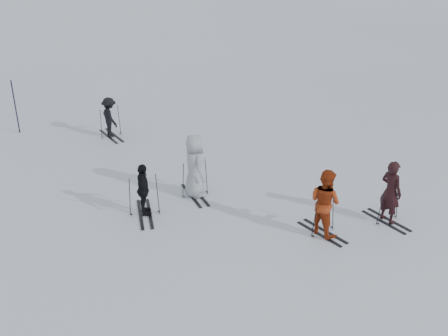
# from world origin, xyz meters

# --- Properties ---
(ground) EXTENTS (120.00, 120.00, 0.00)m
(ground) POSITION_xyz_m (0.00, 0.00, 0.00)
(ground) COLOR silver
(ground) RESTS_ON ground
(skier_near_dark) EXTENTS (0.48, 0.70, 1.84)m
(skier_near_dark) POSITION_xyz_m (3.17, -2.58, 0.92)
(skier_near_dark) COLOR black
(skier_near_dark) RESTS_ON ground
(skier_red) EXTENTS (0.81, 0.99, 1.88)m
(skier_red) POSITION_xyz_m (1.23, -2.09, 0.94)
(skier_red) COLOR #983211
(skier_red) RESTS_ON ground
(skier_grey) EXTENTS (0.76, 1.04, 1.96)m
(skier_grey) POSITION_xyz_m (-0.67, 1.59, 0.98)
(skier_grey) COLOR #A3A8AC
(skier_grey) RESTS_ON ground
(skier_uphill_left) EXTENTS (0.67, 0.99, 1.56)m
(skier_uphill_left) POSITION_xyz_m (-2.46, 1.35, 0.78)
(skier_uphill_left) COLOR black
(skier_uphill_left) RESTS_ON ground
(skier_uphill_far) EXTENTS (0.59, 0.99, 1.50)m
(skier_uphill_far) POSITION_xyz_m (-1.11, 7.34, 0.75)
(skier_uphill_far) COLOR black
(skier_uphill_far) RESTS_ON ground
(skis_near_dark) EXTENTS (1.63, 0.93, 1.15)m
(skis_near_dark) POSITION_xyz_m (3.17, -2.58, 0.58)
(skis_near_dark) COLOR black
(skis_near_dark) RESTS_ON ground
(skis_red) EXTENTS (1.72, 1.05, 1.19)m
(skis_red) POSITION_xyz_m (1.23, -2.09, 0.59)
(skis_red) COLOR black
(skis_red) RESTS_ON ground
(skis_grey) EXTENTS (1.78, 1.12, 1.21)m
(skis_grey) POSITION_xyz_m (-0.67, 1.59, 0.61)
(skis_grey) COLOR black
(skis_grey) RESTS_ON ground
(skis_uphill_left) EXTENTS (1.96, 1.47, 1.28)m
(skis_uphill_left) POSITION_xyz_m (-2.46, 1.35, 0.64)
(skis_uphill_left) COLOR black
(skis_uphill_left) RESTS_ON ground
(skis_uphill_far) EXTENTS (1.68, 0.93, 1.20)m
(skis_uphill_far) POSITION_xyz_m (-1.11, 7.34, 0.60)
(skis_uphill_far) COLOR black
(skis_uphill_far) RESTS_ON ground
(piste_marker) EXTENTS (0.06, 0.06, 2.09)m
(piste_marker) POSITION_xyz_m (-3.99, 9.56, 1.05)
(piste_marker) COLOR black
(piste_marker) RESTS_ON ground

